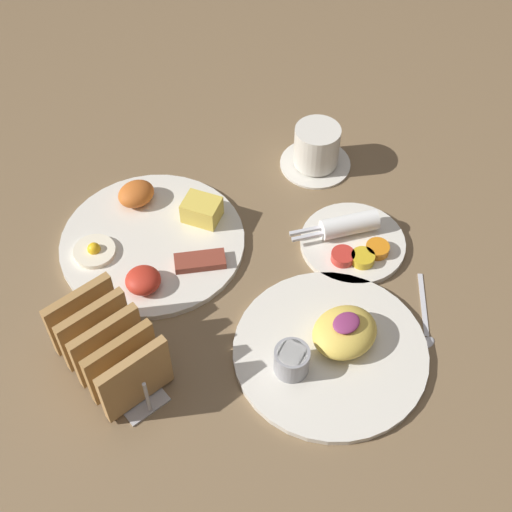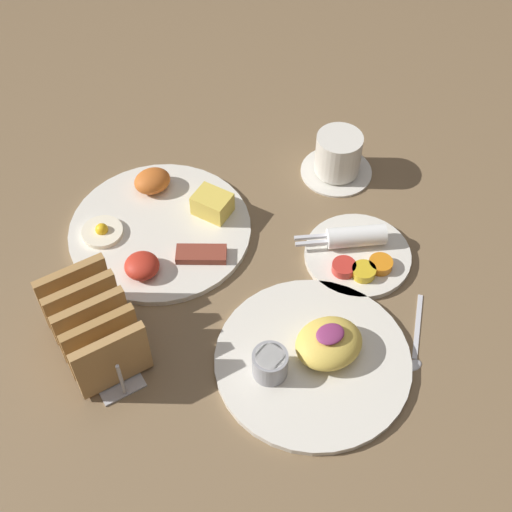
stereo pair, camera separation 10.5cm
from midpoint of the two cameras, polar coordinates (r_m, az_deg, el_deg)
ground_plane at (r=1.03m, az=1.44°, el=-4.67°), size 3.00×3.00×0.00m
plate_breakfast at (r=1.12m, az=-4.93°, el=2.22°), size 0.29×0.29×0.05m
plate_condiments at (r=1.10m, az=10.86°, el=0.10°), size 0.16×0.16×0.04m
plate_foreground at (r=0.98m, az=7.70°, el=-8.15°), size 0.27×0.27×0.06m
toast_rack at (r=0.97m, az=-9.84°, el=-5.82°), size 0.10×0.18×0.10m
coffee_cup at (r=1.20m, az=9.10°, el=7.71°), size 0.12×0.12×0.08m
teaspoon at (r=1.03m, az=15.58°, el=-7.01°), size 0.10×0.10×0.01m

